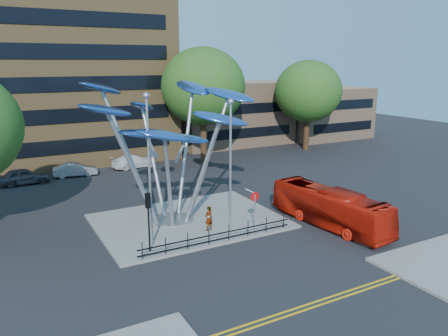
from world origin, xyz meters
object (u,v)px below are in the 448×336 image
street_lamp_left (149,157)px  no_entry_sign_island (255,204)px  pedestrian (209,218)px  parked_car_left (24,176)px  tree_far (308,91)px  traffic_light_island (148,210)px  red_bus (330,207)px  street_lamp_right (230,154)px  parked_car_right (134,161)px  tree_right (203,87)px  leaf_sculpture (168,121)px  parked_car_mid (75,170)px

street_lamp_left → no_entry_sign_island: bearing=-8.6°
pedestrian → parked_car_left: size_ratio=0.37×
tree_far → parked_car_left: size_ratio=2.54×
traffic_light_island → pedestrian: 4.80m
traffic_light_island → red_bus: (11.85, -1.54, -1.35)m
pedestrian → parked_car_left: bearing=-77.9°
street_lamp_right → no_entry_sign_island: (1.50, -0.48, -3.28)m
tree_far → red_bus: bearing=-125.8°
parked_car_right → pedestrian: bearing=168.2°
no_entry_sign_island → street_lamp_right: bearing=162.1°
tree_right → street_lamp_left: size_ratio=1.38×
no_entry_sign_island → tree_far: bearing=44.3°
street_lamp_right → red_bus: size_ratio=0.92×
traffic_light_island → tree_right: bearing=56.3°
leaf_sculpture → red_bus: 11.99m
leaf_sculpture → no_entry_sign_island: bearing=-45.7°
tree_right → parked_car_left: tree_right is taller
red_bus → parked_car_mid: 24.61m
tree_far → pedestrian: (-22.67, -18.30, -6.16)m
parked_car_left → street_lamp_right: bearing=-152.3°
traffic_light_island → parked_car_left: size_ratio=0.80×
no_entry_sign_island → leaf_sculpture: bearing=134.3°
leaf_sculpture → parked_car_mid: size_ratio=3.20×
tree_right → parked_car_right: (-7.46, 1.00, -7.37)m
tree_right → parked_car_right: size_ratio=2.65×
red_bus → leaf_sculpture: bearing=142.3°
red_bus → parked_car_right: size_ratio=1.98×
leaf_sculpture → street_lamp_right: 4.83m
tree_far → street_lamp_right: (-21.50, -19.00, -2.01)m
street_lamp_left → no_entry_sign_island: street_lamp_left is taller
no_entry_sign_island → red_bus: (4.85, -1.55, -0.55)m
tree_right → parked_car_right: tree_right is taller
parked_car_left → red_bus: bearing=-142.4°
tree_right → parked_car_left: size_ratio=2.84×
parked_car_left → parked_car_right: (10.45, 1.43, -0.06)m
red_bus → parked_car_left: (-16.76, 20.60, -0.54)m
tree_right → pedestrian: bearing=-115.3°
street_lamp_left → pedestrian: (3.83, 0.20, -4.41)m
no_entry_sign_island → parked_car_left: 22.49m
tree_right → no_entry_sign_island: 21.31m
tree_far → parked_car_left: tree_far is taller
pedestrian → parked_car_mid: pedestrian is taller
no_entry_sign_island → pedestrian: size_ratio=1.54×
tree_right → street_lamp_left: tree_right is taller
street_lamp_right → parked_car_left: size_ratio=1.95×
tree_far → street_lamp_right: tree_far is taller
street_lamp_right → parked_car_left: bearing=119.3°
parked_car_left → traffic_light_island: bearing=-167.1°
tree_far → traffic_light_island: 33.61m
parked_car_mid → traffic_light_island: bearing=-171.0°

